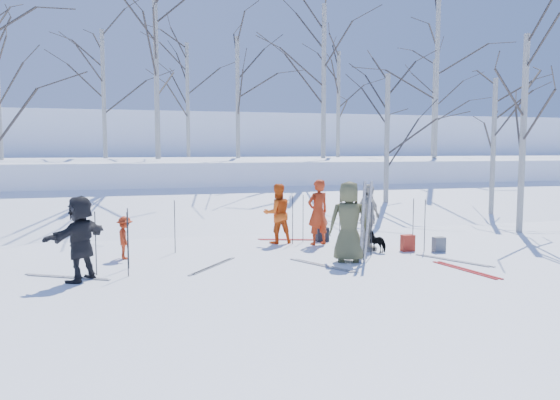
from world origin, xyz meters
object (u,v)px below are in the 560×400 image
object	(u,v)px
skier_red_seated	(125,238)
skier_redor_behind	(277,214)
skier_red_north	(318,212)
dog	(378,242)
skier_cream_east	(368,218)
skier_grey_west	(80,238)
backpack_grey	(439,245)
backpack_dark	(322,234)
backpack_red	(408,243)
skier_olive_center	(349,222)

from	to	relation	value
skier_red_seated	skier_redor_behind	bearing A→B (deg)	-81.63
skier_red_north	dog	bearing A→B (deg)	113.52
skier_cream_east	dog	bearing A→B (deg)	-79.39
skier_cream_east	skier_grey_west	distance (m)	7.02
dog	backpack_grey	bearing A→B (deg)	140.80
skier_cream_east	backpack_dark	size ratio (longest dim) A/B	4.32
skier_red_north	skier_cream_east	world-z (taller)	skier_red_north
dog	backpack_red	bearing A→B (deg)	149.08
backpack_dark	skier_red_seated	bearing A→B (deg)	-169.08
skier_grey_west	backpack_red	bearing A→B (deg)	136.10
skier_olive_center	backpack_grey	bearing A→B (deg)	-150.03
skier_red_seated	skier_grey_west	xyz separation A→B (m)	(-0.85, -2.00, 0.34)
skier_grey_west	skier_olive_center	bearing A→B (deg)	130.69
skier_red_north	skier_red_seated	world-z (taller)	skier_red_north
skier_redor_behind	backpack_red	distance (m)	3.62
skier_red_north	skier_grey_west	size ratio (longest dim) A/B	1.05
skier_grey_west	backpack_dark	bearing A→B (deg)	154.36
skier_cream_east	backpack_red	bearing A→B (deg)	-50.00
skier_olive_center	backpack_dark	size ratio (longest dim) A/B	4.73
skier_red_seated	backpack_dark	world-z (taller)	skier_red_seated
skier_grey_west	backpack_dark	distance (m)	6.98
skier_redor_behind	skier_red_seated	world-z (taller)	skier_redor_behind
skier_olive_center	backpack_dark	bearing A→B (deg)	-78.33
skier_red_north	skier_red_seated	bearing A→B (deg)	-8.11
skier_redor_behind	backpack_grey	bearing A→B (deg)	143.74
skier_olive_center	skier_redor_behind	bearing A→B (deg)	-52.72
skier_red_seated	backpack_red	world-z (taller)	skier_red_seated
skier_redor_behind	dog	bearing A→B (deg)	134.85
skier_cream_east	skier_redor_behind	bearing A→B (deg)	107.67
dog	backpack_grey	world-z (taller)	dog
backpack_dark	backpack_grey	bearing A→B (deg)	-44.85
skier_grey_west	backpack_grey	world-z (taller)	skier_grey_west
backpack_dark	skier_red_north	bearing A→B (deg)	-123.47
skier_grey_west	backpack_grey	bearing A→B (deg)	133.30
skier_red_north	skier_redor_behind	world-z (taller)	skier_red_north
skier_redor_behind	skier_grey_west	distance (m)	5.84
skier_cream_east	backpack_red	distance (m)	1.23
skier_red_north	skier_grey_west	xyz separation A→B (m)	(-5.95, -2.60, -0.04)
skier_olive_center	skier_cream_east	distance (m)	1.55
skier_red_seated	skier_cream_east	size ratio (longest dim) A/B	0.60
backpack_dark	skier_olive_center	bearing A→B (deg)	-97.85
skier_olive_center	skier_red_seated	xyz separation A→B (m)	(-5.01, 1.76, -0.43)
skier_grey_west	backpack_red	xyz separation A→B (m)	(7.86, 1.06, -0.65)
skier_redor_behind	skier_cream_east	size ratio (longest dim) A/B	0.96
skier_grey_west	dog	xyz separation A→B (m)	(7.08, 1.18, -0.60)
dog	skier_redor_behind	bearing A→B (deg)	-64.73
skier_olive_center	backpack_grey	size ratio (longest dim) A/B	4.98
skier_redor_behind	skier_red_seated	xyz separation A→B (m)	(-4.09, -1.11, -0.32)
skier_cream_east	skier_grey_west	bearing A→B (deg)	160.54
backpack_red	backpack_dark	size ratio (longest dim) A/B	1.05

